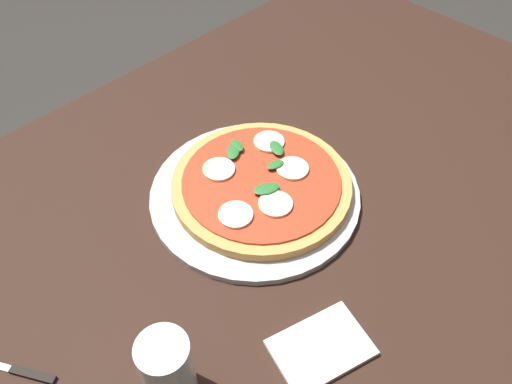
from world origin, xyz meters
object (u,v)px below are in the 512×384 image
(serving_tray, at_px, (256,194))
(pizza, at_px, (261,184))
(knife, at_px, (14,370))
(napkin, at_px, (321,348))
(glass_cup, at_px, (168,370))
(dining_table, at_px, (258,230))

(serving_tray, height_order, pizza, pizza)
(knife, bearing_deg, napkin, 138.93)
(napkin, bearing_deg, knife, -41.07)
(napkin, xyz_separation_m, glass_cup, (0.18, -0.10, 0.06))
(napkin, bearing_deg, serving_tray, -117.91)
(dining_table, distance_m, glass_cup, 0.38)
(serving_tray, distance_m, pizza, 0.02)
(serving_tray, bearing_deg, knife, -1.05)
(napkin, xyz_separation_m, knife, (0.31, -0.27, -0.00))
(pizza, distance_m, napkin, 0.30)
(knife, distance_m, glass_cup, 0.22)
(knife, height_order, glass_cup, glass_cup)
(pizza, relative_size, napkin, 2.36)
(dining_table, bearing_deg, knife, -2.23)
(serving_tray, height_order, napkin, serving_tray)
(napkin, distance_m, knife, 0.41)
(dining_table, height_order, serving_tray, serving_tray)
(napkin, relative_size, glass_cup, 1.09)
(serving_tray, relative_size, knife, 2.49)
(dining_table, distance_m, knife, 0.45)
(pizza, distance_m, glass_cup, 0.37)
(pizza, relative_size, knife, 2.13)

